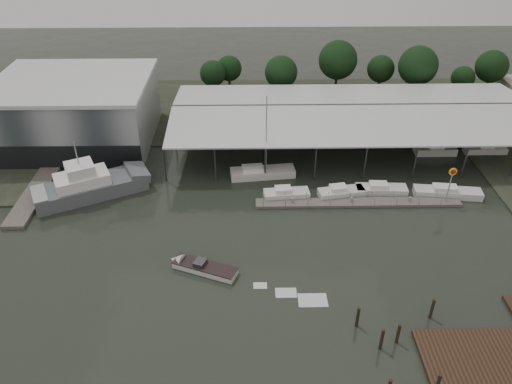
{
  "coord_description": "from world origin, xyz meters",
  "views": [
    {
      "loc": [
        0.07,
        -45.89,
        38.67
      ],
      "look_at": [
        1.03,
        9.4,
        2.5
      ],
      "focal_mm": 35.0,
      "sensor_mm": 36.0,
      "label": 1
    }
  ],
  "objects_px": {
    "speedboat_underway": "(200,267)",
    "shell_fuel_sign": "(451,179)",
    "white_sailboat": "(262,173)",
    "grey_trawler": "(91,185)"
  },
  "relations": [
    {
      "from": "shell_fuel_sign",
      "to": "grey_trawler",
      "type": "distance_m",
      "value": 48.99
    },
    {
      "from": "speedboat_underway",
      "to": "shell_fuel_sign",
      "type": "bearing_deg",
      "value": -136.06
    },
    {
      "from": "shell_fuel_sign",
      "to": "white_sailboat",
      "type": "height_order",
      "value": "white_sailboat"
    },
    {
      "from": "white_sailboat",
      "to": "speedboat_underway",
      "type": "distance_m",
      "value": 21.7
    },
    {
      "from": "grey_trawler",
      "to": "speedboat_underway",
      "type": "height_order",
      "value": "grey_trawler"
    },
    {
      "from": "shell_fuel_sign",
      "to": "white_sailboat",
      "type": "xyz_separation_m",
      "value": [
        -25.0,
        7.5,
        -3.28
      ]
    },
    {
      "from": "shell_fuel_sign",
      "to": "speedboat_underway",
      "type": "relative_size",
      "value": 0.3
    },
    {
      "from": "white_sailboat",
      "to": "speedboat_underway",
      "type": "height_order",
      "value": "white_sailboat"
    },
    {
      "from": "shell_fuel_sign",
      "to": "grey_trawler",
      "type": "height_order",
      "value": "grey_trawler"
    },
    {
      "from": "grey_trawler",
      "to": "speedboat_underway",
      "type": "bearing_deg",
      "value": -70.33
    }
  ]
}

